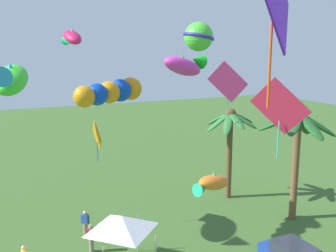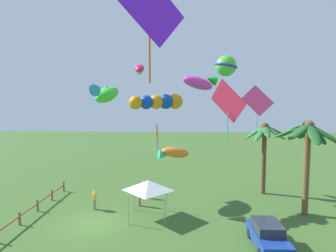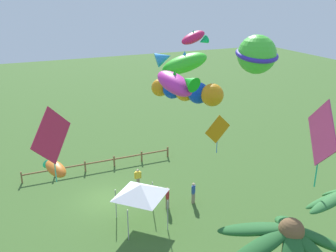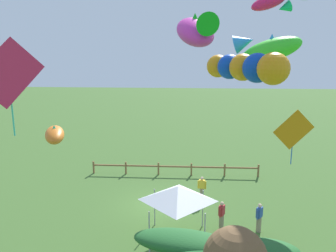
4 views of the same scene
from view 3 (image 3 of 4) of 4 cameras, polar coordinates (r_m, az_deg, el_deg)
The scene contains 15 objects.
ground_plane at distance 28.48m, azimuth -9.09°, elevation -10.83°, with size 120.00×120.00×0.00m, color #3D6028.
rail_fence at distance 32.83m, azimuth -10.14°, elevation -5.39°, with size 12.60×0.12×0.95m.
spectator_0 at distance 26.80m, azimuth -0.08°, elevation -10.65°, with size 0.38×0.50×1.59m.
spectator_1 at distance 27.44m, azimuth 3.81°, elevation -9.92°, with size 0.41×0.47×1.59m.
spectator_2 at distance 29.39m, azimuth -4.51°, elevation -7.79°, with size 0.54×0.29×1.59m.
festival_tent at distance 24.41m, azimuth -4.12°, elevation -9.51°, with size 2.86×2.86×2.85m.
kite_diamond_0 at distance 17.06m, azimuth 21.98°, elevation -1.14°, with size 0.99×2.66×3.90m.
kite_fish_2 at distance 18.52m, azimuth 1.29°, elevation 6.46°, with size 1.79×2.91×1.45m.
kite_ball_3 at distance 17.66m, azimuth 13.12°, elevation 10.36°, with size 2.08×2.08×1.73m.
kite_diamond_4 at distance 16.37m, azimuth -16.98°, elevation -1.50°, with size 1.84×1.58×3.29m.
kite_fish_5 at distance 20.08m, azimuth -16.54°, elevation -6.03°, with size 1.28×1.92×0.83m.
kite_diamond_6 at distance 24.87m, azimuth 7.42°, elevation -0.56°, with size 1.86×0.22×2.59m.
kite_fish_7 at distance 27.66m, azimuth 2.03°, elevation 9.45°, with size 4.20×2.53×2.19m.
kite_fish_8 at distance 24.24m, azimuth 4.00°, elevation 13.00°, with size 2.08×1.09×1.15m.
kite_tube_9 at distance 22.66m, azimuth 3.06°, elevation 5.16°, with size 3.13×4.29×1.30m.
Camera 3 is at (5.57, 23.92, 14.43)m, focal length 40.83 mm.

